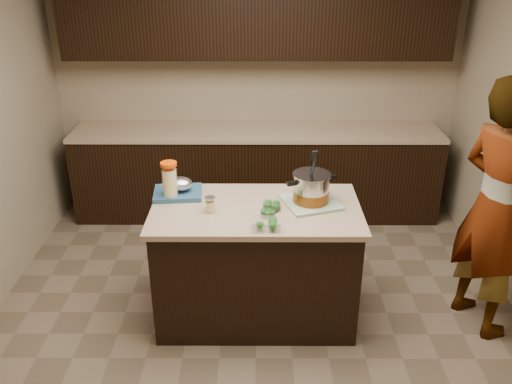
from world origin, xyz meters
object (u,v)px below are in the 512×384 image
island (256,262)px  lemonade_pitcher (170,183)px  person (497,209)px  stock_pot (311,190)px

island → lemonade_pitcher: (-0.61, 0.13, 0.58)m
island → person: 1.71m
island → person: person is taller
island → stock_pot: stock_pot is taller
lemonade_pitcher → person: (2.25, -0.20, -0.10)m
lemonade_pitcher → island: bearing=-11.9°
stock_pot → person: size_ratio=0.20×
person → lemonade_pitcher: bearing=64.4°
lemonade_pitcher → person: size_ratio=0.15×
stock_pot → person: 1.27m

